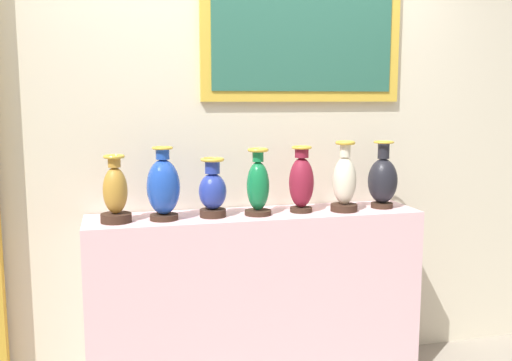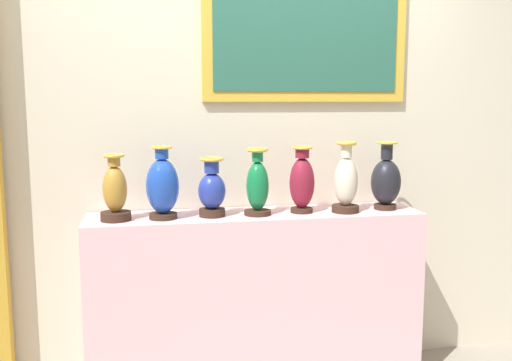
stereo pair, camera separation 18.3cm
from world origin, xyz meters
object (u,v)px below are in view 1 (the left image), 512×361
vase_sapphire (163,187)px  vase_onyx (383,180)px  vase_ochre (115,194)px  vase_ivory (344,182)px  vase_emerald (258,186)px  vase_cobalt (213,191)px  vase_burgundy (301,182)px

vase_sapphire → vase_onyx: 1.26m
vase_ochre → vase_ivory: bearing=-0.7°
vase_ochre → vase_emerald: (0.75, 0.00, 0.01)m
vase_onyx → vase_sapphire: bearing=-179.0°
vase_sapphire → vase_ivory: (1.01, -0.02, -0.00)m
vase_cobalt → vase_burgundy: (0.50, 0.01, 0.03)m
vase_ochre → vase_cobalt: vase_ochre is taller
vase_sapphire → vase_burgundy: bearing=1.6°
vase_burgundy → vase_onyx: (0.50, 0.00, -0.01)m
vase_sapphire → vase_ochre: bearing=-180.0°
vase_ivory → vase_onyx: bearing=8.5°
vase_cobalt → vase_onyx: bearing=0.6°
vase_cobalt → vase_ochre: bearing=-178.6°
vase_emerald → vase_ivory: vase_ivory is taller
vase_cobalt → vase_emerald: size_ratio=0.87×
vase_cobalt → vase_emerald: vase_emerald is taller
vase_ochre → vase_ivory: size_ratio=0.88×
vase_ivory → vase_burgundy: bearing=171.3°
vase_sapphire → vase_emerald: bearing=-0.0°
vase_burgundy → vase_onyx: bearing=0.1°
vase_cobalt → vase_burgundy: bearing=1.0°
vase_ochre → vase_emerald: vase_emerald is taller
vase_sapphire → vase_onyx: size_ratio=0.99×
vase_cobalt → vase_burgundy: 0.50m
vase_ivory → vase_cobalt: bearing=177.8°
vase_cobalt → vase_onyx: (1.00, 0.01, 0.02)m
vase_emerald → vase_onyx: 0.75m
vase_sapphire → vase_emerald: (0.51, -0.00, -0.01)m
vase_ochre → vase_sapphire: bearing=0.0°
vase_sapphire → vase_ivory: size_ratio=0.97×
vase_onyx → vase_cobalt: bearing=-179.4°
vase_sapphire → vase_onyx: (1.26, 0.02, -0.01)m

